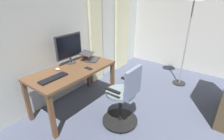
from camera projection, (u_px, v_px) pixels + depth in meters
back_room_partition at (73, 24)px, 3.23m from camera, size 4.81×0.10×2.70m
curtain_left_panel at (122, 20)px, 4.31m from camera, size 0.53×0.06×2.52m
curtain_right_panel at (96, 26)px, 3.58m from camera, size 0.35×0.06×2.52m
desk at (73, 74)px, 2.84m from camera, size 1.44×0.72×0.74m
office_chair at (124, 98)px, 2.51m from camera, size 0.56×0.56×0.99m
computer_monitor at (69, 47)px, 2.94m from camera, size 0.54×0.18×0.52m
computer_keyboard at (53, 78)px, 2.48m from camera, size 0.44×0.13×0.02m
laptop at (90, 57)px, 3.17m from camera, size 0.41×0.42×0.15m
computer_mouse at (58, 69)px, 2.76m from camera, size 0.06×0.10×0.04m
cell_phone_face_up at (89, 68)px, 2.82m from camera, size 0.08×0.15×0.01m
mug_coffee at (85, 54)px, 3.35m from camera, size 0.13×0.09×0.10m
floor_lamp at (193, 5)px, 3.20m from camera, size 0.34×0.34×1.97m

